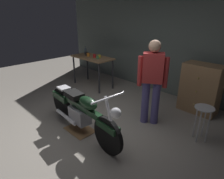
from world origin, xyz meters
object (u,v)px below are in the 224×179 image
object	(u,v)px
motorcycle	(81,111)
wooden_dresser	(200,89)
shop_stool	(203,115)
bottle	(85,51)
person_standing	(152,80)
mug_orange_travel	(88,55)
mug_yellow_tall	(99,56)
mug_red_diner	(94,56)
mug_green_speckled	(98,57)
mug_black_matte	(87,54)

from	to	relation	value
motorcycle	wooden_dresser	bearing A→B (deg)	68.05
shop_stool	bottle	bearing A→B (deg)	173.11
person_standing	mug_orange_travel	xyz separation A→B (m)	(-2.57, 0.49, 0.03)
motorcycle	mug_yellow_tall	xyz separation A→B (m)	(-1.54, 1.80, 0.49)
mug_orange_travel	bottle	size ratio (longest dim) A/B	0.46
shop_stool	mug_red_diner	size ratio (longest dim) A/B	5.80
mug_green_speckled	mug_yellow_tall	bearing A→B (deg)	120.84
mug_red_diner	mug_black_matte	world-z (taller)	mug_black_matte
wooden_dresser	bottle	world-z (taller)	bottle
mug_black_matte	wooden_dresser	bearing A→B (deg)	11.47
mug_red_diner	mug_green_speckled	world-z (taller)	mug_red_diner
wooden_dresser	mug_orange_travel	world-z (taller)	wooden_dresser
person_standing	wooden_dresser	world-z (taller)	person_standing
motorcycle	mug_black_matte	distance (m)	2.72
mug_red_diner	mug_yellow_tall	bearing A→B (deg)	39.90
person_standing	mug_yellow_tall	size ratio (longest dim) A/B	14.30
mug_orange_travel	person_standing	bearing A→B (deg)	-10.73
mug_red_diner	mug_green_speckled	size ratio (longest dim) A/B	1.07
mug_black_matte	mug_orange_travel	world-z (taller)	mug_black_matte
mug_red_diner	mug_green_speckled	bearing A→B (deg)	-12.47
motorcycle	mug_orange_travel	size ratio (longest dim) A/B	19.86
motorcycle	mug_orange_travel	world-z (taller)	mug_orange_travel
wooden_dresser	mug_orange_travel	bearing A→B (deg)	-167.10
wooden_dresser	mug_green_speckled	world-z (taller)	wooden_dresser
person_standing	mug_green_speckled	xyz separation A→B (m)	(-2.14, 0.47, 0.02)
wooden_dresser	mug_red_diner	size ratio (longest dim) A/B	9.96
mug_yellow_tall	mug_black_matte	bearing A→B (deg)	-172.31
person_standing	mug_orange_travel	world-z (taller)	person_standing
motorcycle	shop_stool	distance (m)	2.13
mug_yellow_tall	mug_green_speckled	bearing A→B (deg)	-59.16
mug_orange_travel	mug_red_diner	bearing A→B (deg)	6.52
person_standing	bottle	distance (m)	2.94
wooden_dresser	mug_black_matte	xyz separation A→B (m)	(-3.20, -0.65, 0.40)
motorcycle	mug_black_matte	world-z (taller)	mug_black_matte
motorcycle	mug_red_diner	xyz separation A→B (m)	(-1.65, 1.71, 0.50)
mug_red_diner	mug_green_speckled	xyz separation A→B (m)	(0.19, -0.04, -0.01)
shop_stool	mug_orange_travel	distance (m)	3.59
motorcycle	bottle	world-z (taller)	bottle
shop_stool	bottle	size ratio (longest dim) A/B	2.66
mug_black_matte	bottle	size ratio (longest dim) A/B	0.50
mug_yellow_tall	mug_orange_travel	xyz separation A→B (m)	(-0.36, -0.12, 0.01)
bottle	mug_orange_travel	bearing A→B (deg)	-23.25
mug_black_matte	motorcycle	bearing A→B (deg)	-40.48
shop_stool	person_standing	bearing A→B (deg)	-171.22
wooden_dresser	bottle	bearing A→B (deg)	-170.32
bottle	motorcycle	bearing A→B (deg)	-39.51
person_standing	mug_yellow_tall	bearing A→B (deg)	-47.77
motorcycle	mug_green_speckled	xyz separation A→B (m)	(-1.46, 1.67, 0.49)
wooden_dresser	mug_orange_travel	distance (m)	3.17
bottle	mug_black_matte	bearing A→B (deg)	-25.02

